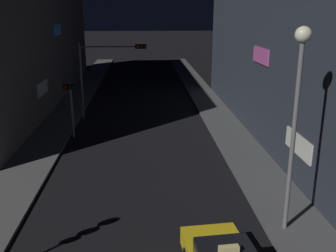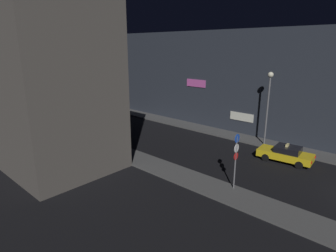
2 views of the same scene
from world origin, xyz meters
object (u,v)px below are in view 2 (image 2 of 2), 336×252
Objects in this scene: taxi at (286,154)px; sign_pole_left at (236,156)px; traffic_light_overhead at (104,97)px; traffic_light_left_kerb at (116,119)px; street_lamp_near_block at (269,94)px.

sign_pole_left is at bearing 174.37° from taxi.
taxi is at bearing -75.65° from traffic_light_overhead.
sign_pole_left is (-0.71, -13.85, -0.02)m from traffic_light_left_kerb.
traffic_light_overhead is 5.04m from traffic_light_left_kerb.
sign_pole_left reaches higher than traffic_light_left_kerb.
traffic_light_overhead is 1.41× the size of sign_pole_left.
taxi is 1.17× the size of sign_pole_left.
traffic_light_left_kerb is 0.49× the size of street_lamp_near_block.
street_lamp_near_block is at bearing -64.14° from traffic_light_overhead.
taxi is 6.13m from street_lamp_near_block.
traffic_light_overhead is at bearing 82.13° from sign_pole_left.
taxi is at bearing -65.34° from traffic_light_left_kerb.
traffic_light_left_kerb is at bearing 129.82° from street_lamp_near_block.
street_lamp_near_block reaches higher than taxi.
street_lamp_near_block is (9.52, -11.42, 2.63)m from traffic_light_left_kerb.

